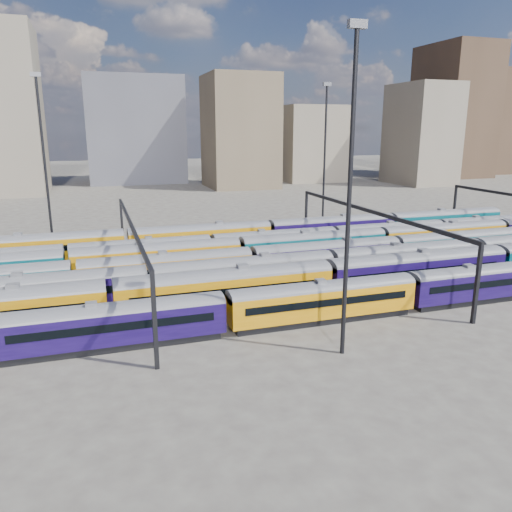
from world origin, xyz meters
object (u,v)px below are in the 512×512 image
object	(u,v)px
rake_2	(407,257)
mast_2	(350,185)
rake_1	(328,276)
rake_0	(486,278)

from	to	relation	value
rake_2	mast_2	xyz separation A→B (m)	(-17.66, -17.00, 11.27)
rake_1	rake_2	xyz separation A→B (m)	(13.22, 5.00, -0.19)
mast_2	rake_1	bearing A→B (deg)	69.71
rake_1	rake_2	bearing A→B (deg)	20.72
rake_1	rake_2	distance (m)	14.14
rake_2	mast_2	bearing A→B (deg)	-136.09
rake_0	rake_2	xyz separation A→B (m)	(-3.18, 10.00, 0.22)
rake_0	rake_2	world-z (taller)	rake_2
rake_1	rake_2	world-z (taller)	rake_1
rake_1	mast_2	xyz separation A→B (m)	(-4.44, -12.00, 11.08)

